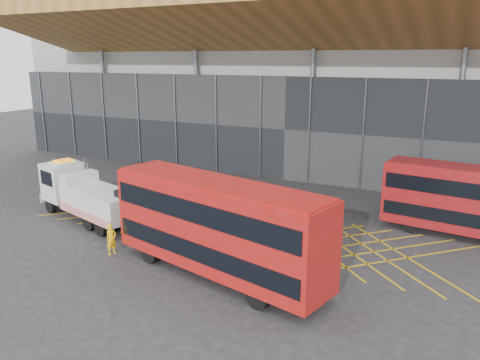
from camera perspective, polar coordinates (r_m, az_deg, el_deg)
The scene contains 7 objects.
ground_plane at distance 28.40m, azimuth -6.81°, elevation -4.69°, with size 120.00×120.00×0.00m, color #252427.
road_markings at distance 26.54m, azimuth 0.50°, elevation -5.99°, with size 24.76×7.16×0.01m.
construction_building at distance 42.73m, azimuth 9.06°, elevation 14.00°, with size 55.00×23.97×18.00m.
recovery_truck at distance 29.11m, azimuth -18.24°, elevation -1.69°, with size 9.51×4.48×3.33m.
bus_towed at distance 20.30m, azimuth -2.80°, elevation -5.42°, with size 10.93×4.95×4.34m.
bus_second at distance 27.45m, azimuth 26.95°, elevation -2.25°, with size 9.67×3.45×3.85m.
worker at distance 23.92m, azimuth -15.41°, elevation -6.98°, with size 0.56×0.37×1.53m, color yellow.
Camera 1 is at (14.80, -22.35, 9.40)m, focal length 35.00 mm.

